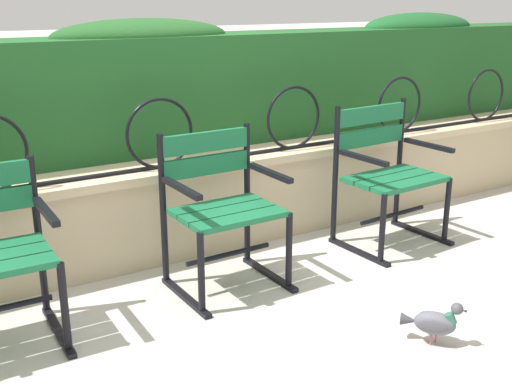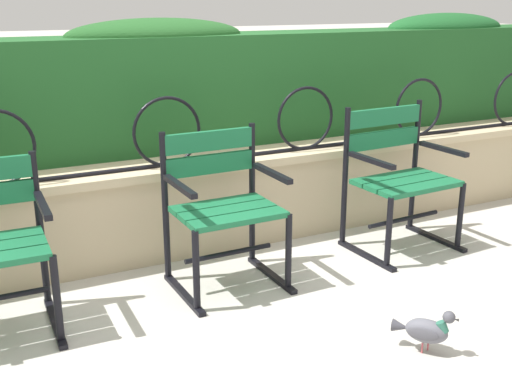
{
  "view_description": "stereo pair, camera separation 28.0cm",
  "coord_description": "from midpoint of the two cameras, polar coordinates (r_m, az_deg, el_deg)",
  "views": [
    {
      "loc": [
        -1.67,
        -2.67,
        1.54
      ],
      "look_at": [
        0.0,
        0.04,
        0.55
      ],
      "focal_mm": 43.92,
      "sensor_mm": 36.0,
      "label": 1
    },
    {
      "loc": [
        -1.42,
        -2.81,
        1.54
      ],
      "look_at": [
        0.0,
        0.04,
        0.55
      ],
      "focal_mm": 43.92,
      "sensor_mm": 36.0,
      "label": 2
    }
  ],
  "objects": [
    {
      "name": "ground_plane",
      "position": [
        3.5,
        2.59,
        -8.83
      ],
      "size": [
        60.0,
        60.0,
        0.0
      ],
      "primitive_type": "plane",
      "color": "#BCB7AD"
    },
    {
      "name": "park_chair_centre",
      "position": [
        3.41,
        -0.78,
        -1.13
      ],
      "size": [
        0.59,
        0.53,
        0.86
      ],
      "color": "#19663D",
      "rests_on": "ground"
    },
    {
      "name": "pigeon_far_side",
      "position": [
        3.02,
        17.84,
        -11.89
      ],
      "size": [
        0.22,
        0.25,
        0.22
      ],
      "color": "#5B5B66",
      "rests_on": "ground"
    },
    {
      "name": "iron_arch_fence",
      "position": [
        3.72,
        -5.38,
        5.09
      ],
      "size": [
        7.21,
        0.02,
        0.42
      ],
      "color": "black",
      "rests_on": "stone_wall"
    },
    {
      "name": "stone_wall",
      "position": [
        4.0,
        -2.47,
        -0.9
      ],
      "size": [
        7.76,
        0.41,
        0.58
      ],
      "color": "tan",
      "rests_on": "ground"
    },
    {
      "name": "hedge_row",
      "position": [
        4.22,
        -4.77,
        9.64
      ],
      "size": [
        7.6,
        0.48,
        0.85
      ],
      "color": "#1E5123",
      "rests_on": "stone_wall"
    },
    {
      "name": "park_chair_right",
      "position": [
        4.07,
        14.76,
        1.55
      ],
      "size": [
        0.66,
        0.56,
        0.9
      ],
      "color": "#19663D",
      "rests_on": "ground"
    }
  ]
}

